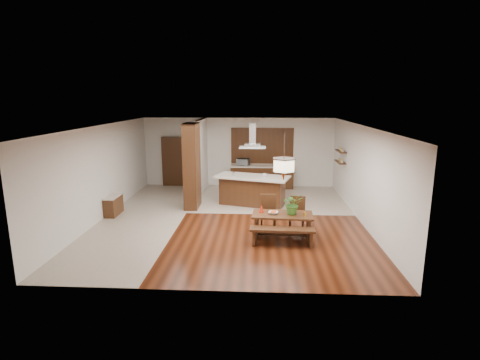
# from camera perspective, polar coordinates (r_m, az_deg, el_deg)

# --- Properties ---
(room_shell) EXTENTS (9.00, 9.04, 2.92)m
(room_shell) POSITION_cam_1_polar(r_m,az_deg,el_deg) (11.34, -1.52, 4.03)
(room_shell) COLOR #351509
(room_shell) RESTS_ON ground
(tile_hallway) EXTENTS (2.50, 9.00, 0.01)m
(tile_hallway) POSITION_cam_1_polar(r_m,az_deg,el_deg) (12.33, -14.37, -5.50)
(tile_hallway) COLOR #BBAD9C
(tile_hallway) RESTS_ON ground
(tile_kitchen) EXTENTS (5.50, 4.00, 0.01)m
(tile_kitchen) POSITION_cam_1_polar(r_m,az_deg,el_deg) (14.18, 4.37, -2.78)
(tile_kitchen) COLOR #BBAD9C
(tile_kitchen) RESTS_ON ground
(soffit_band) EXTENTS (8.00, 9.00, 0.02)m
(soffit_band) POSITION_cam_1_polar(r_m,az_deg,el_deg) (11.25, -1.54, 8.18)
(soffit_band) COLOR #422210
(soffit_band) RESTS_ON room_shell
(partition_pier) EXTENTS (0.45, 1.00, 2.90)m
(partition_pier) POSITION_cam_1_polar(r_m,az_deg,el_deg) (12.80, -7.35, 2.12)
(partition_pier) COLOR black
(partition_pier) RESTS_ON ground
(partition_stub) EXTENTS (0.18, 2.40, 2.90)m
(partition_stub) POSITION_cam_1_polar(r_m,az_deg,el_deg) (14.84, -5.91, 3.58)
(partition_stub) COLOR silver
(partition_stub) RESTS_ON ground
(hallway_console) EXTENTS (0.37, 0.88, 0.63)m
(hallway_console) POSITION_cam_1_polar(r_m,az_deg,el_deg) (12.78, -18.73, -3.70)
(hallway_console) COLOR black
(hallway_console) RESTS_ON ground
(hallway_doorway) EXTENTS (1.10, 0.20, 2.10)m
(hallway_doorway) POSITION_cam_1_polar(r_m,az_deg,el_deg) (16.21, -9.84, 2.78)
(hallway_doorway) COLOR black
(hallway_doorway) RESTS_ON ground
(rear_counter) EXTENTS (2.60, 0.62, 0.95)m
(rear_counter) POSITION_cam_1_polar(r_m,az_deg,el_deg) (15.72, 3.35, 0.51)
(rear_counter) COLOR black
(rear_counter) RESTS_ON ground
(kitchen_window) EXTENTS (2.60, 0.08, 1.50)m
(kitchen_window) POSITION_cam_1_polar(r_m,az_deg,el_deg) (15.77, 3.40, 5.24)
(kitchen_window) COLOR #9C6A2F
(kitchen_window) RESTS_ON room_shell
(shelf_lower) EXTENTS (0.26, 0.90, 0.04)m
(shelf_lower) POSITION_cam_1_polar(r_m,az_deg,el_deg) (14.29, 15.02, 2.67)
(shelf_lower) COLOR black
(shelf_lower) RESTS_ON room_shell
(shelf_upper) EXTENTS (0.26, 0.90, 0.04)m
(shelf_upper) POSITION_cam_1_polar(r_m,az_deg,el_deg) (14.23, 15.11, 4.26)
(shelf_upper) COLOR black
(shelf_upper) RESTS_ON room_shell
(dining_table) EXTENTS (1.65, 0.90, 0.67)m
(dining_table) POSITION_cam_1_polar(r_m,az_deg,el_deg) (10.20, 6.47, -6.09)
(dining_table) COLOR black
(dining_table) RESTS_ON ground
(dining_bench) EXTENTS (1.67, 0.42, 0.47)m
(dining_bench) POSITION_cam_1_polar(r_m,az_deg,el_deg) (9.74, 6.43, -8.62)
(dining_bench) COLOR black
(dining_bench) RESTS_ON ground
(dining_chair_left) EXTENTS (0.46, 0.46, 1.03)m
(dining_chair_left) POSITION_cam_1_polar(r_m,az_deg,el_deg) (10.67, 4.31, -5.10)
(dining_chair_left) COLOR black
(dining_chair_left) RESTS_ON ground
(dining_chair_right) EXTENTS (0.50, 0.50, 0.99)m
(dining_chair_right) POSITION_cam_1_polar(r_m,az_deg,el_deg) (10.68, 8.64, -5.28)
(dining_chair_right) COLOR black
(dining_chair_right) RESTS_ON ground
(pendant_lantern) EXTENTS (0.64, 0.64, 1.31)m
(pendant_lantern) POSITION_cam_1_polar(r_m,az_deg,el_deg) (9.79, 6.72, 3.68)
(pendant_lantern) COLOR beige
(pendant_lantern) RESTS_ON room_shell
(foliage_plant) EXTENTS (0.58, 0.53, 0.58)m
(foliage_plant) POSITION_cam_1_polar(r_m,az_deg,el_deg) (10.08, 8.03, -3.60)
(foliage_plant) COLOR #376C24
(foliage_plant) RESTS_ON dining_table
(fruit_bowl) EXTENTS (0.32, 0.32, 0.06)m
(fruit_bowl) POSITION_cam_1_polar(r_m,az_deg,el_deg) (10.11, 5.09, -5.00)
(fruit_bowl) COLOR beige
(fruit_bowl) RESTS_ON dining_table
(napkin_cone) EXTENTS (0.17, 0.17, 0.22)m
(napkin_cone) POSITION_cam_1_polar(r_m,az_deg,el_deg) (10.20, 3.27, -4.35)
(napkin_cone) COLOR #A41E0B
(napkin_cone) RESTS_ON dining_table
(gold_ornament) EXTENTS (0.08, 0.08, 0.11)m
(gold_ornament) POSITION_cam_1_polar(r_m,az_deg,el_deg) (10.02, 9.83, -5.16)
(gold_ornament) COLOR gold
(gold_ornament) RESTS_ON dining_table
(kitchen_island) EXTENTS (2.74, 1.76, 1.05)m
(kitchen_island) POSITION_cam_1_polar(r_m,az_deg,el_deg) (13.19, 1.87, -1.53)
(kitchen_island) COLOR black
(kitchen_island) RESTS_ON ground
(range_hood) EXTENTS (0.90, 0.55, 0.87)m
(range_hood) POSITION_cam_1_polar(r_m,az_deg,el_deg) (12.86, 1.93, 6.83)
(range_hood) COLOR silver
(range_hood) RESTS_ON room_shell
(island_cup) EXTENTS (0.13, 0.13, 0.10)m
(island_cup) POSITION_cam_1_polar(r_m,az_deg,el_deg) (13.00, 3.75, 0.78)
(island_cup) COLOR white
(island_cup) RESTS_ON kitchen_island
(microwave) EXTENTS (0.59, 0.48, 0.28)m
(microwave) POSITION_cam_1_polar(r_m,az_deg,el_deg) (15.65, 0.47, 2.78)
(microwave) COLOR silver
(microwave) RESTS_ON rear_counter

